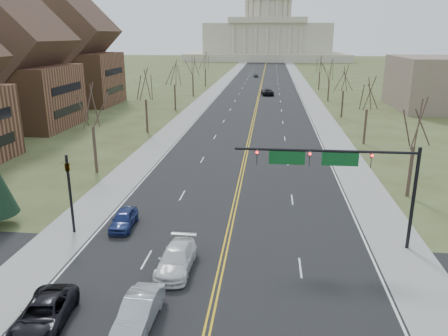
% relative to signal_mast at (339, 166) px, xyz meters
% --- Properties ---
extents(road, '(20.00, 380.00, 0.01)m').
position_rel_signal_mast_xyz_m(road, '(-7.45, 96.50, -5.76)').
color(road, black).
rests_on(road, ground).
extents(cross_road, '(120.00, 14.00, 0.01)m').
position_rel_signal_mast_xyz_m(cross_road, '(-7.45, -7.50, -5.76)').
color(cross_road, black).
rests_on(cross_road, ground).
extents(sidewalk_left, '(4.00, 380.00, 0.03)m').
position_rel_signal_mast_xyz_m(sidewalk_left, '(-19.45, 96.50, -5.75)').
color(sidewalk_left, gray).
rests_on(sidewalk_left, ground).
extents(sidewalk_right, '(4.00, 380.00, 0.03)m').
position_rel_signal_mast_xyz_m(sidewalk_right, '(4.55, 96.50, -5.75)').
color(sidewalk_right, gray).
rests_on(sidewalk_right, ground).
extents(center_line, '(0.42, 380.00, 0.01)m').
position_rel_signal_mast_xyz_m(center_line, '(-7.45, 96.50, -5.75)').
color(center_line, gold).
rests_on(center_line, road).
extents(edge_line_left, '(0.15, 380.00, 0.01)m').
position_rel_signal_mast_xyz_m(edge_line_left, '(-17.25, 96.50, -5.75)').
color(edge_line_left, silver).
rests_on(edge_line_left, road).
extents(edge_line_right, '(0.15, 380.00, 0.01)m').
position_rel_signal_mast_xyz_m(edge_line_right, '(2.35, 96.50, -5.75)').
color(edge_line_right, silver).
rests_on(edge_line_right, road).
extents(capitol, '(90.00, 60.00, 50.00)m').
position_rel_signal_mast_xyz_m(capitol, '(-7.45, 236.41, 8.44)').
color(capitol, beige).
rests_on(capitol, ground).
extents(signal_mast, '(12.12, 0.44, 7.20)m').
position_rel_signal_mast_xyz_m(signal_mast, '(0.00, 0.00, 0.00)').
color(signal_mast, black).
rests_on(signal_mast, ground).
extents(signal_left, '(0.32, 0.36, 6.00)m').
position_rel_signal_mast_xyz_m(signal_left, '(-18.95, 0.00, -2.05)').
color(signal_left, black).
rests_on(signal_left, ground).
extents(tree_r_0, '(3.74, 3.74, 8.50)m').
position_rel_signal_mast_xyz_m(tree_r_0, '(8.05, 10.50, 0.79)').
color(tree_r_0, '#3B2C23').
rests_on(tree_r_0, ground).
extents(tree_l_0, '(3.96, 3.96, 9.00)m').
position_rel_signal_mast_xyz_m(tree_l_0, '(-22.95, 14.50, 1.18)').
color(tree_l_0, '#3B2C23').
rests_on(tree_l_0, ground).
extents(tree_r_1, '(3.74, 3.74, 8.50)m').
position_rel_signal_mast_xyz_m(tree_r_1, '(8.05, 30.50, 0.79)').
color(tree_r_1, '#3B2C23').
rests_on(tree_r_1, ground).
extents(tree_l_1, '(3.96, 3.96, 9.00)m').
position_rel_signal_mast_xyz_m(tree_l_1, '(-22.95, 34.50, 1.18)').
color(tree_l_1, '#3B2C23').
rests_on(tree_l_1, ground).
extents(tree_r_2, '(3.74, 3.74, 8.50)m').
position_rel_signal_mast_xyz_m(tree_r_2, '(8.05, 50.50, 0.79)').
color(tree_r_2, '#3B2C23').
rests_on(tree_r_2, ground).
extents(tree_l_2, '(3.96, 3.96, 9.00)m').
position_rel_signal_mast_xyz_m(tree_l_2, '(-22.95, 54.50, 1.18)').
color(tree_l_2, '#3B2C23').
rests_on(tree_l_2, ground).
extents(tree_r_3, '(3.74, 3.74, 8.50)m').
position_rel_signal_mast_xyz_m(tree_r_3, '(8.05, 70.50, 0.79)').
color(tree_r_3, '#3B2C23').
rests_on(tree_r_3, ground).
extents(tree_l_3, '(3.96, 3.96, 9.00)m').
position_rel_signal_mast_xyz_m(tree_l_3, '(-22.95, 74.50, 1.18)').
color(tree_l_3, '#3B2C23').
rests_on(tree_l_3, ground).
extents(tree_r_4, '(3.74, 3.74, 8.50)m').
position_rel_signal_mast_xyz_m(tree_r_4, '(8.05, 90.50, 0.79)').
color(tree_r_4, '#3B2C23').
rests_on(tree_r_4, ground).
extents(tree_l_4, '(3.96, 3.96, 9.00)m').
position_rel_signal_mast_xyz_m(tree_l_4, '(-22.95, 94.50, 1.18)').
color(tree_l_4, '#3B2C23').
rests_on(tree_l_4, ground).
extents(bldg_left_mid, '(15.10, 14.28, 20.75)m').
position_rel_signal_mast_xyz_m(bldg_left_mid, '(-43.44, 36.50, 2.78)').
color(bldg_left_mid, brown).
rests_on(bldg_left_mid, ground).
extents(bldg_left_far, '(17.10, 14.28, 23.25)m').
position_rel_signal_mast_xyz_m(bldg_left_far, '(-45.44, 60.50, 3.78)').
color(bldg_left_far, brown).
rests_on(bldg_left_far, ground).
extents(car_sb_inner_lead, '(1.68, 4.50, 1.47)m').
position_rel_signal_mast_xyz_m(car_sb_inner_lead, '(-10.96, -10.02, -5.02)').
color(car_sb_inner_lead, '#A6AAAE').
rests_on(car_sb_inner_lead, road).
extents(car_sb_outer_lead, '(2.86, 5.20, 1.38)m').
position_rel_signal_mast_xyz_m(car_sb_outer_lead, '(-15.67, -10.69, -5.06)').
color(car_sb_outer_lead, black).
rests_on(car_sb_outer_lead, road).
extents(car_sb_inner_second, '(2.09, 5.00, 1.44)m').
position_rel_signal_mast_xyz_m(car_sb_inner_second, '(-10.20, -4.52, -5.03)').
color(car_sb_inner_second, silver).
rests_on(car_sb_inner_second, road).
extents(car_sb_outer_second, '(1.84, 4.05, 1.35)m').
position_rel_signal_mast_xyz_m(car_sb_outer_second, '(-15.51, 1.22, -5.07)').
color(car_sb_outer_second, navy).
rests_on(car_sb_outer_second, road).
extents(car_far_nb, '(3.36, 6.04, 1.60)m').
position_rel_signal_mast_xyz_m(car_far_nb, '(-5.45, 78.88, -4.95)').
color(car_far_nb, black).
rests_on(car_far_nb, road).
extents(car_far_sb, '(2.01, 4.17, 1.37)m').
position_rel_signal_mast_xyz_m(car_far_sb, '(-9.85, 125.13, -5.06)').
color(car_far_sb, '#484B4F').
rests_on(car_far_sb, road).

